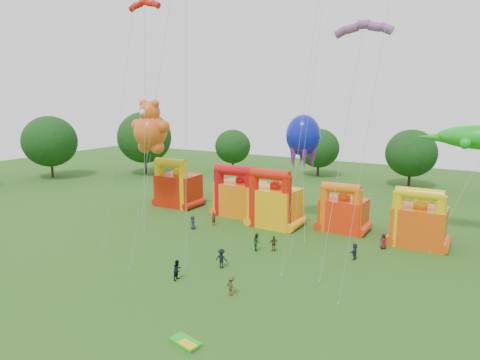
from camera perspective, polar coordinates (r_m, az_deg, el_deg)
The scene contains 22 objects.
ground at distance 29.83m, azimuth -15.13°, elevation -19.21°, with size 160.00×160.00×0.00m, color #275B19.
tree_ring at distance 28.51m, azimuth -16.60°, elevation -6.95°, with size 126.49×128.62×12.07m.
bouncy_castle_0 at distance 59.46m, azimuth -8.38°, elevation -1.00°, with size 5.51×4.50×6.77m.
bouncy_castle_1 at distance 54.26m, azimuth -0.06°, elevation -2.11°, with size 5.88×4.77×6.61m.
bouncy_castle_2 at distance 49.76m, azimuth 4.60°, elevation -3.22°, with size 5.56×4.60×6.90m.
bouncy_castle_3 at distance 49.39m, azimuth 13.57°, elevation -4.16°, with size 4.91×4.02×5.65m.
bouncy_castle_4 at distance 46.79m, azimuth 22.73°, elevation -5.32°, with size 5.05×4.06×6.18m.
teddy_bear_kite at distance 54.65m, azimuth -12.03°, elevation 4.54°, with size 5.85×5.84×14.64m.
gecko_kite at distance 48.23m, azimuth 27.92°, elevation -0.43°, with size 12.45×9.59×12.16m.
octopus_kite at distance 48.97m, azimuth 8.46°, elevation 0.10°, with size 5.58×9.56×12.90m.
parafoil_kites at distance 42.51m, azimuth -6.62°, elevation 8.05°, with size 29.70×11.05×27.56m.
diamond_kites at distance 37.78m, azimuth 2.18°, elevation 15.23°, with size 26.26×17.21×42.44m.
folded_kite_bundle at distance 28.02m, azimuth -7.26°, elevation -20.70°, with size 2.17×1.43×0.31m.
spectator_0 at distance 49.17m, azimuth -6.31°, elevation -5.64°, with size 0.77×0.50×1.58m, color #23243A.
spectator_1 at distance 50.39m, azimuth -3.52°, elevation -5.19°, with size 0.57×0.37×1.56m, color #541819.
spectator_2 at distance 42.34m, azimuth 2.28°, elevation -8.22°, with size 0.86×0.67×1.76m, color #1B4520.
spectator_3 at distance 38.21m, azimuth -2.48°, elevation -10.41°, with size 1.13×0.65×1.75m, color black.
spectator_4 at distance 42.24m, azimuth 4.54°, elevation -8.42°, with size 0.93×0.39×1.59m, color #403519.
spectator_5 at distance 41.44m, azimuth 15.02°, elevation -9.18°, with size 1.46×0.47×1.58m, color #2B2D48.
spectator_6 at distance 45.05m, azimuth 18.58°, elevation -7.74°, with size 0.77×0.50×1.57m, color #51171B.
spectator_8 at distance 36.24m, azimuth -8.32°, elevation -11.78°, with size 0.83×0.65×1.71m, color black.
spectator_9 at distance 33.34m, azimuth -1.19°, elevation -13.90°, with size 1.01×0.58×1.56m, color #473E1C.
Camera 1 is at (18.78, -17.81, 14.83)m, focal length 32.00 mm.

